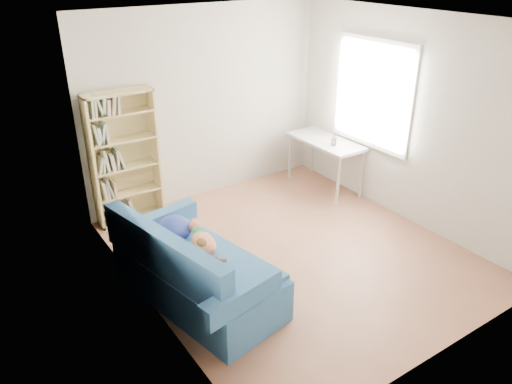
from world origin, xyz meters
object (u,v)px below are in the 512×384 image
(bookshelf, at_px, (125,163))
(pen_cup, at_px, (334,141))
(desk, at_px, (325,145))
(sofa, at_px, (194,272))

(bookshelf, distance_m, pen_cup, 2.82)
(bookshelf, bearing_deg, pen_cup, -18.71)
(bookshelf, bearing_deg, desk, -14.29)
(bookshelf, relative_size, desk, 1.44)
(pen_cup, bearing_deg, bookshelf, 161.29)
(bookshelf, bearing_deg, sofa, -92.75)
(pen_cup, bearing_deg, desk, 78.12)
(bookshelf, distance_m, desk, 2.80)
(desk, height_order, pen_cup, pen_cup)
(sofa, relative_size, desk, 1.64)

